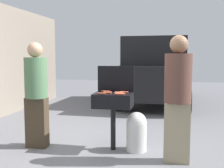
{
  "coord_description": "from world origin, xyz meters",
  "views": [
    {
      "loc": [
        1.08,
        -4.18,
        1.49
      ],
      "look_at": [
        0.1,
        0.51,
        1.0
      ],
      "focal_mm": 44.16,
      "sensor_mm": 36.0,
      "label": 1
    }
  ],
  "objects_px": {
    "propane_tank": "(137,131)",
    "person_left": "(36,91)",
    "hot_dog_2": "(120,94)",
    "hot_dog_1": "(118,93)",
    "hot_dog_7": "(119,94)",
    "parked_minivan": "(156,71)",
    "person_right": "(178,94)",
    "hot_dog_4": "(108,93)",
    "hot_dog_5": "(121,94)",
    "hot_dog_0": "(106,91)",
    "hot_dog_10": "(101,93)",
    "hot_dog_9": "(119,92)",
    "hot_dog_3": "(119,93)",
    "hot_dog_8": "(124,92)",
    "bbq_grill": "(113,102)",
    "hot_dog_6": "(108,92)"
  },
  "relations": [
    {
      "from": "hot_dog_4",
      "to": "hot_dog_7",
      "type": "distance_m",
      "value": 0.22
    },
    {
      "from": "hot_dog_10",
      "to": "hot_dog_5",
      "type": "bearing_deg",
      "value": 9.97
    },
    {
      "from": "hot_dog_2",
      "to": "hot_dog_9",
      "type": "height_order",
      "value": "same"
    },
    {
      "from": "person_right",
      "to": "hot_dog_2",
      "type": "bearing_deg",
      "value": -15.74
    },
    {
      "from": "hot_dog_5",
      "to": "hot_dog_7",
      "type": "xyz_separation_m",
      "value": [
        -0.02,
        -0.07,
        0.0
      ]
    },
    {
      "from": "hot_dog_10",
      "to": "propane_tank",
      "type": "bearing_deg",
      "value": 17.54
    },
    {
      "from": "hot_dog_4",
      "to": "propane_tank",
      "type": "relative_size",
      "value": 0.21
    },
    {
      "from": "hot_dog_5",
      "to": "hot_dog_2",
      "type": "bearing_deg",
      "value": -92.4
    },
    {
      "from": "hot_dog_1",
      "to": "propane_tank",
      "type": "bearing_deg",
      "value": 12.15
    },
    {
      "from": "hot_dog_2",
      "to": "hot_dog_10",
      "type": "distance_m",
      "value": 0.29
    },
    {
      "from": "hot_dog_0",
      "to": "hot_dog_2",
      "type": "relative_size",
      "value": 1.0
    },
    {
      "from": "hot_dog_10",
      "to": "hot_dog_3",
      "type": "bearing_deg",
      "value": 30.38
    },
    {
      "from": "hot_dog_3",
      "to": "propane_tank",
      "type": "bearing_deg",
      "value": 3.75
    },
    {
      "from": "hot_dog_5",
      "to": "hot_dog_8",
      "type": "height_order",
      "value": "same"
    },
    {
      "from": "bbq_grill",
      "to": "propane_tank",
      "type": "xyz_separation_m",
      "value": [
        0.37,
        0.02,
        -0.44
      ]
    },
    {
      "from": "hot_dog_7",
      "to": "person_right",
      "type": "height_order",
      "value": "person_right"
    },
    {
      "from": "hot_dog_2",
      "to": "propane_tank",
      "type": "distance_m",
      "value": 0.66
    },
    {
      "from": "hot_dog_1",
      "to": "hot_dog_9",
      "type": "relative_size",
      "value": 1.0
    },
    {
      "from": "propane_tank",
      "to": "person_left",
      "type": "bearing_deg",
      "value": -174.52
    },
    {
      "from": "person_right",
      "to": "parked_minivan",
      "type": "relative_size",
      "value": 0.4
    },
    {
      "from": "hot_dog_3",
      "to": "hot_dog_8",
      "type": "xyz_separation_m",
      "value": [
        0.06,
        0.08,
        0.0
      ]
    },
    {
      "from": "hot_dog_7",
      "to": "person_right",
      "type": "xyz_separation_m",
      "value": [
        0.85,
        -0.16,
        0.04
      ]
    },
    {
      "from": "hot_dog_6",
      "to": "hot_dog_10",
      "type": "relative_size",
      "value": 1.0
    },
    {
      "from": "hot_dog_2",
      "to": "hot_dog_7",
      "type": "height_order",
      "value": "same"
    },
    {
      "from": "parked_minivan",
      "to": "hot_dog_2",
      "type": "bearing_deg",
      "value": 87.62
    },
    {
      "from": "hot_dog_3",
      "to": "hot_dog_8",
      "type": "distance_m",
      "value": 0.1
    },
    {
      "from": "hot_dog_7",
      "to": "propane_tank",
      "type": "height_order",
      "value": "hot_dog_7"
    },
    {
      "from": "person_left",
      "to": "propane_tank",
      "type": "bearing_deg",
      "value": 8.3
    },
    {
      "from": "propane_tank",
      "to": "person_left",
      "type": "distance_m",
      "value": 1.73
    },
    {
      "from": "hot_dog_5",
      "to": "hot_dog_7",
      "type": "bearing_deg",
      "value": -106.66
    },
    {
      "from": "hot_dog_2",
      "to": "hot_dog_0",
      "type": "bearing_deg",
      "value": 138.11
    },
    {
      "from": "hot_dog_5",
      "to": "person_right",
      "type": "height_order",
      "value": "person_right"
    },
    {
      "from": "hot_dog_2",
      "to": "person_right",
      "type": "height_order",
      "value": "person_right"
    },
    {
      "from": "hot_dog_1",
      "to": "hot_dog_10",
      "type": "distance_m",
      "value": 0.26
    },
    {
      "from": "propane_tank",
      "to": "parked_minivan",
      "type": "distance_m",
      "value": 4.66
    },
    {
      "from": "hot_dog_0",
      "to": "person_left",
      "type": "relative_size",
      "value": 0.08
    },
    {
      "from": "hot_dog_1",
      "to": "person_left",
      "type": "bearing_deg",
      "value": -175.96
    },
    {
      "from": "hot_dog_4",
      "to": "parked_minivan",
      "type": "relative_size",
      "value": 0.03
    },
    {
      "from": "hot_dog_2",
      "to": "hot_dog_10",
      "type": "xyz_separation_m",
      "value": [
        -0.29,
        -0.01,
        0.0
      ]
    },
    {
      "from": "hot_dog_1",
      "to": "person_right",
      "type": "distance_m",
      "value": 0.93
    },
    {
      "from": "hot_dog_0",
      "to": "bbq_grill",
      "type": "bearing_deg",
      "value": -39.57
    },
    {
      "from": "hot_dog_10",
      "to": "person_right",
      "type": "relative_size",
      "value": 0.07
    },
    {
      "from": "hot_dog_4",
      "to": "parked_minivan",
      "type": "height_order",
      "value": "parked_minivan"
    },
    {
      "from": "hot_dog_7",
      "to": "parked_minivan",
      "type": "relative_size",
      "value": 0.03
    },
    {
      "from": "hot_dog_3",
      "to": "hot_dog_2",
      "type": "bearing_deg",
      "value": -73.08
    },
    {
      "from": "hot_dog_4",
      "to": "hot_dog_5",
      "type": "height_order",
      "value": "same"
    },
    {
      "from": "hot_dog_6",
      "to": "person_right",
      "type": "height_order",
      "value": "person_right"
    },
    {
      "from": "hot_dog_1",
      "to": "person_left",
      "type": "xyz_separation_m",
      "value": [
        -1.33,
        -0.09,
        0.01
      ]
    },
    {
      "from": "hot_dog_6",
      "to": "person_left",
      "type": "height_order",
      "value": "person_left"
    },
    {
      "from": "hot_dog_5",
      "to": "propane_tank",
      "type": "height_order",
      "value": "hot_dog_5"
    }
  ]
}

